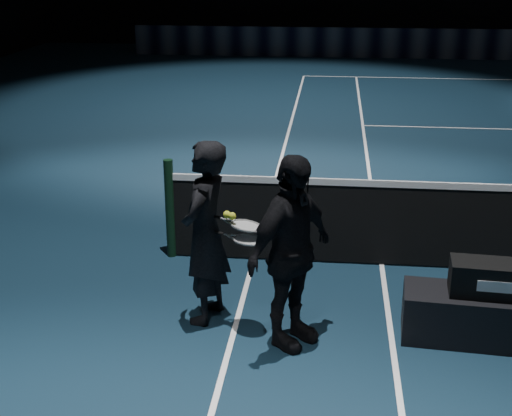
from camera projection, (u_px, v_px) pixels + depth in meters
The scene contains 10 objects.
net_post_left at pixel (170, 209), 7.68m from camera, with size 0.10×0.10×1.10m, color black.
sponsor_backdrop at pixel (491, 44), 21.53m from camera, with size 22.00×0.15×0.90m, color black.
player_bench at pixel (490, 318), 6.09m from camera, with size 1.47×0.49×0.44m, color black.
racket_bag at pixel (495, 279), 5.97m from camera, with size 0.73×0.31×0.29m, color black.
bag_signature at pixel (499, 287), 5.82m from camera, with size 0.34×0.00×0.10m, color white.
player_a at pixel (205, 233), 6.27m from camera, with size 0.61×0.40×1.67m, color black.
player_b at pixel (290, 253), 5.86m from camera, with size 0.98×0.41×1.67m, color black.
racket_lower at pixel (249, 240), 6.04m from camera, with size 0.68×0.22×0.03m, color black, non-canonical shape.
racket_upper at pixel (246, 226), 6.06m from camera, with size 0.68×0.22×0.03m, color black, non-canonical shape.
tennis_balls at pixel (230, 213), 6.07m from camera, with size 0.12×0.10×0.12m, color yellow, non-canonical shape.
Camera 1 is at (-4.69, -7.06, 3.20)m, focal length 50.00 mm.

